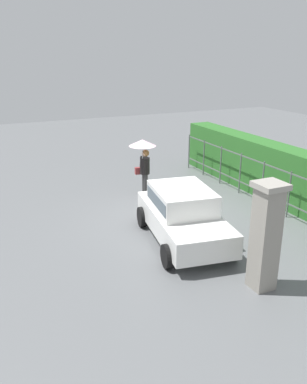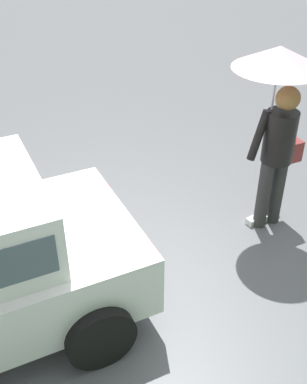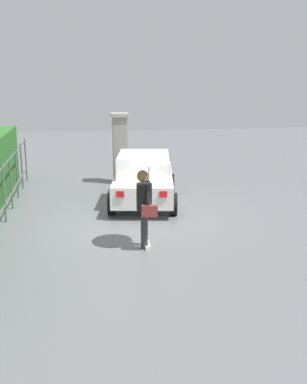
% 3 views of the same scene
% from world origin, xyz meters
% --- Properties ---
extents(ground_plane, '(40.00, 40.00, 0.00)m').
position_xyz_m(ground_plane, '(0.00, 0.00, 0.00)').
color(ground_plane, slate).
extents(car, '(3.93, 2.33, 1.48)m').
position_xyz_m(car, '(1.71, -0.43, 0.80)').
color(car, white).
rests_on(car, ground).
extents(pedestrian, '(0.93, 0.93, 2.10)m').
position_xyz_m(pedestrian, '(-1.89, -0.03, 1.55)').
color(pedestrian, '#333333').
rests_on(pedestrian, ground).
extents(gate_pillar, '(0.60, 0.60, 2.42)m').
position_xyz_m(gate_pillar, '(4.48, 0.04, 1.24)').
color(gate_pillar, gray).
rests_on(gate_pillar, ground).
extents(fence_section, '(10.03, 0.05, 1.50)m').
position_xyz_m(fence_section, '(0.41, 3.33, 0.83)').
color(fence_section, '#59605B').
rests_on(fence_section, ground).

